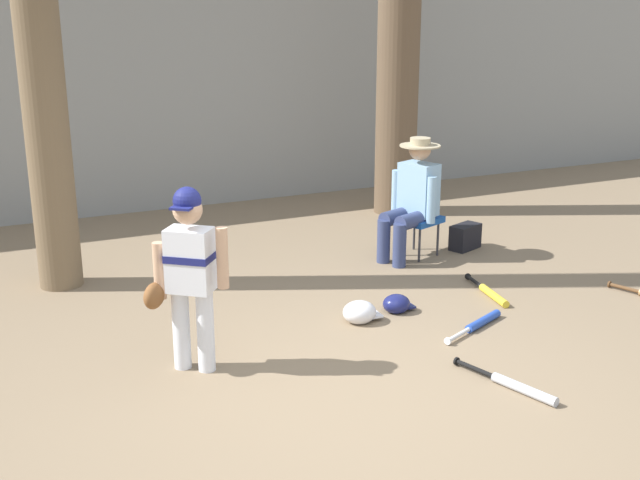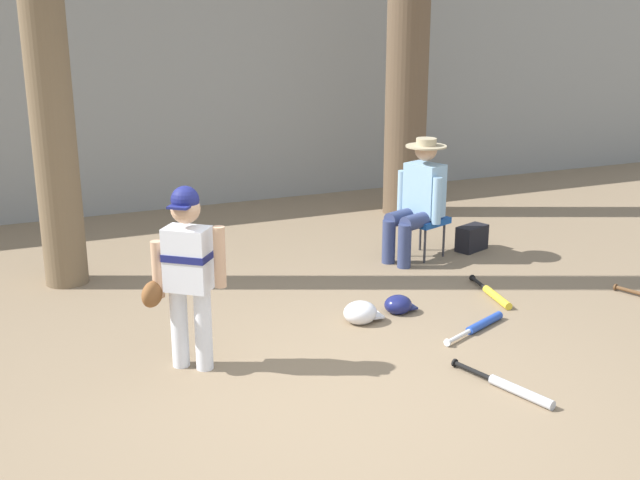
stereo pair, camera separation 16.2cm
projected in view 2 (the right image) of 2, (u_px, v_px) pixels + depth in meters
ground_plane at (344, 405)px, 5.08m from camera, size 60.00×60.00×0.00m
concrete_back_wall at (151, 106)px, 9.66m from camera, size 18.00×0.36×2.51m
tree_behind_spectator at (408, 56)px, 9.22m from camera, size 0.67×0.67×4.36m
young_ballplayer at (186, 267)px, 5.39m from camera, size 0.59×0.41×1.31m
folding_stool at (423, 222)px, 7.94m from camera, size 0.52×0.52×0.41m
seated_spectator at (418, 196)px, 7.80m from camera, size 0.67×0.54×1.20m
handbag_beside_stool at (472, 238)px, 8.21m from camera, size 0.38×0.29×0.26m
bat_blue_youth at (480, 325)px, 6.25m from camera, size 0.71×0.36×0.07m
bat_yellow_trainer at (494, 295)px, 6.89m from camera, size 0.19×0.75×0.07m
bat_aluminum_silver at (513, 388)px, 5.22m from camera, size 0.29×0.80×0.07m
batting_helmet_white at (361, 313)px, 6.37m from camera, size 0.32×0.25×0.19m
batting_helmet_navy at (398, 305)px, 6.57m from camera, size 0.28×0.21×0.16m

